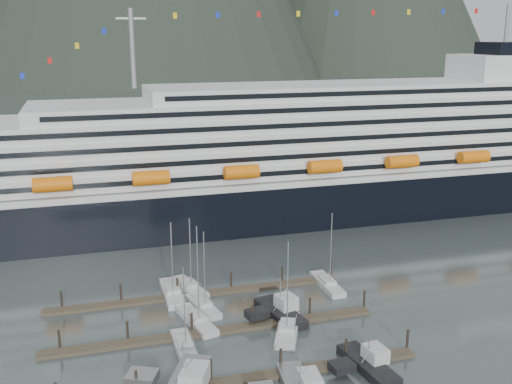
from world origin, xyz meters
TOP-DOWN VIEW (x-y plane):
  - ground at (0.00, 0.00)m, footprint 1600.00×1600.00m
  - cruise_ship at (30.03, 54.94)m, footprint 210.00×30.40m
  - dock_near at (-4.93, -9.95)m, footprint 48.18×2.28m
  - dock_mid at (-4.93, 3.05)m, footprint 48.18×2.28m
  - dock_far at (-4.93, 16.05)m, footprint 48.18×2.28m
  - sailboat_b at (-9.84, -0.52)m, footprint 2.63×9.34m
  - sailboat_c at (-5.00, 11.02)m, footprint 4.24×9.49m
  - sailboat_d at (-6.90, 6.73)m, footprint 4.90×10.84m
  - sailboat_e at (-8.85, 17.14)m, footprint 2.86×10.97m
  - sailboat_f at (-5.90, 18.42)m, footprint 5.34×9.99m
  - sailboat_g at (16.84, 13.51)m, footprint 2.54×10.13m
  - sailboat_h at (4.98, -0.14)m, footprint 6.57×10.11m
  - trawler_d at (11.63, -11.85)m, footprint 7.90×10.63m
  - trawler_e at (5.51, 5.08)m, footprint 8.51×10.95m

SIDE VIEW (x-z plane):
  - ground at x=0.00m, z-range 0.00..0.00m
  - dock_near at x=-4.93m, z-range -1.29..1.91m
  - dock_mid at x=-4.93m, z-range -1.29..1.91m
  - dock_far at x=-4.93m, z-range -1.29..1.91m
  - sailboat_b at x=-9.84m, z-range -5.95..6.76m
  - sailboat_g at x=16.84m, z-range -6.42..7.25m
  - sailboat_c at x=-5.00m, z-range -6.25..7.09m
  - sailboat_e at x=-8.85m, z-range -6.28..7.13m
  - sailboat_d at x=-6.90m, z-range -7.46..8.31m
  - sailboat_f at x=-5.90m, z-range -6.24..7.10m
  - sailboat_h at x=4.98m, z-range -6.92..7.80m
  - trawler_d at x=11.63m, z-range -2.23..3.86m
  - trawler_e at x=5.51m, z-range -2.51..4.27m
  - cruise_ship at x=30.03m, z-range -13.11..37.19m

